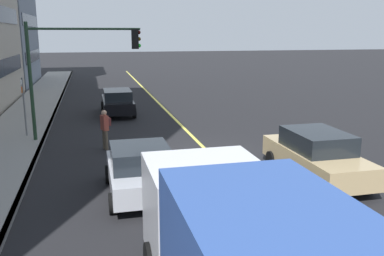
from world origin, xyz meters
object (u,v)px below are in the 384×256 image
car_silver (141,170)px  pedestrian_with_backpack (105,126)px  street_sign_post (24,103)px  car_black (118,102)px  traffic_light_mast (76,59)px  car_tan (316,155)px

car_silver → pedestrian_with_backpack: pedestrian_with_backpack is taller
car_silver → street_sign_post: street_sign_post is taller
car_black → traffic_light_mast: (-6.07, 2.14, 2.97)m
car_black → street_sign_post: (-5.13, 4.64, 0.91)m
car_tan → pedestrian_with_backpack: 8.79m
traffic_light_mast → street_sign_post: traffic_light_mast is taller
car_black → pedestrian_with_backpack: 8.01m
car_tan → car_black: bearing=23.4°
pedestrian_with_backpack → car_silver: bearing=-171.2°
car_tan → traffic_light_mast: 11.22m
car_tan → street_sign_post: size_ratio=1.63×
traffic_light_mast → street_sign_post: bearing=69.4°
car_silver → car_tan: (0.01, -6.00, 0.05)m
car_silver → traffic_light_mast: 8.19m
car_silver → car_black: bearing=-0.8°
street_sign_post → traffic_light_mast: bearing=-110.6°
car_black → street_sign_post: bearing=137.9°
car_silver → traffic_light_mast: bearing=14.8°
car_tan → street_sign_post: bearing=51.5°
car_tan → street_sign_post: 13.38m
car_tan → pedestrian_with_backpack: pedestrian_with_backpack is taller
car_black → pedestrian_with_backpack: bearing=172.5°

